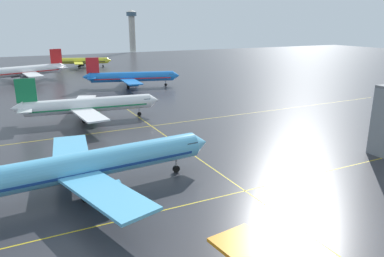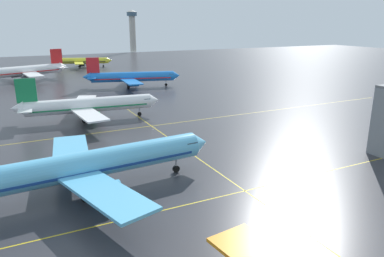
{
  "view_description": "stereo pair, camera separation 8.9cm",
  "coord_description": "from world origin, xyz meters",
  "px_view_note": "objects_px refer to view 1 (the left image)",
  "views": [
    {
      "loc": [
        -29.89,
        -3.44,
        24.62
      ],
      "look_at": [
        0.35,
        57.01,
        4.94
      ],
      "focal_mm": 34.34,
      "sensor_mm": 36.0,
      "label": 1
    },
    {
      "loc": [
        -29.81,
        -3.48,
        24.62
      ],
      "look_at": [
        0.35,
        57.01,
        4.94
      ],
      "focal_mm": 34.34,
      "sensor_mm": 36.0,
      "label": 2
    }
  ],
  "objects_px": {
    "airliner_third_row": "(88,105)",
    "airliner_distant_taxiway": "(81,61)",
    "airliner_far_right_stand": "(22,71)",
    "airliner_far_left_stand": "(131,77)",
    "airliner_second_row": "(89,165)",
    "control_tower": "(132,27)"
  },
  "relations": [
    {
      "from": "airliner_second_row",
      "to": "airliner_third_row",
      "type": "height_order",
      "value": "airliner_second_row"
    },
    {
      "from": "airliner_third_row",
      "to": "airliner_far_left_stand",
      "type": "relative_size",
      "value": 1.0
    },
    {
      "from": "airliner_third_row",
      "to": "airliner_far_right_stand",
      "type": "height_order",
      "value": "airliner_far_right_stand"
    },
    {
      "from": "airliner_second_row",
      "to": "airliner_far_right_stand",
      "type": "xyz_separation_m",
      "value": [
        -3.71,
        120.75,
        0.06
      ]
    },
    {
      "from": "airliner_second_row",
      "to": "airliner_far_left_stand",
      "type": "height_order",
      "value": "airliner_second_row"
    },
    {
      "from": "airliner_second_row",
      "to": "airliner_distant_taxiway",
      "type": "bearing_deg",
      "value": 79.98
    },
    {
      "from": "airliner_far_left_stand",
      "to": "airliner_far_right_stand",
      "type": "relative_size",
      "value": 0.92
    },
    {
      "from": "airliner_third_row",
      "to": "control_tower",
      "type": "height_order",
      "value": "control_tower"
    },
    {
      "from": "airliner_distant_taxiway",
      "to": "airliner_far_right_stand",
      "type": "bearing_deg",
      "value": -127.56
    },
    {
      "from": "control_tower",
      "to": "airliner_far_right_stand",
      "type": "bearing_deg",
      "value": -124.36
    },
    {
      "from": "airliner_far_left_stand",
      "to": "control_tower",
      "type": "relative_size",
      "value": 1.08
    },
    {
      "from": "airliner_far_right_stand",
      "to": "airliner_far_left_stand",
      "type": "bearing_deg",
      "value": -42.55
    },
    {
      "from": "control_tower",
      "to": "airliner_third_row",
      "type": "bearing_deg",
      "value": -110.64
    },
    {
      "from": "airliner_far_left_stand",
      "to": "control_tower",
      "type": "bearing_deg",
      "value": 72.06
    },
    {
      "from": "airliner_third_row",
      "to": "control_tower",
      "type": "bearing_deg",
      "value": 69.36
    },
    {
      "from": "airliner_far_right_stand",
      "to": "airliner_distant_taxiway",
      "type": "bearing_deg",
      "value": 52.44
    },
    {
      "from": "airliner_distant_taxiway",
      "to": "airliner_far_left_stand",
      "type": "bearing_deg",
      "value": -86.29
    },
    {
      "from": "airliner_third_row",
      "to": "airliner_far_right_stand",
      "type": "bearing_deg",
      "value": 98.82
    },
    {
      "from": "airliner_third_row",
      "to": "airliner_far_right_stand",
      "type": "distance_m",
      "value": 78.97
    },
    {
      "from": "airliner_third_row",
      "to": "airliner_distant_taxiway",
      "type": "height_order",
      "value": "airliner_third_row"
    },
    {
      "from": "airliner_second_row",
      "to": "airliner_distant_taxiway",
      "type": "relative_size",
      "value": 1.28
    },
    {
      "from": "airliner_third_row",
      "to": "airliner_distant_taxiway",
      "type": "distance_m",
      "value": 122.05
    }
  ]
}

